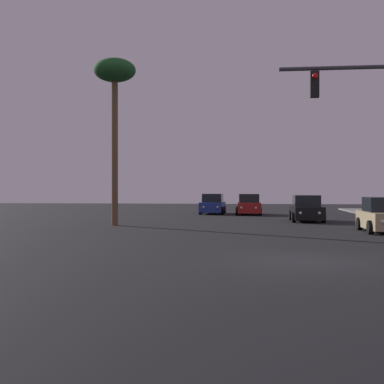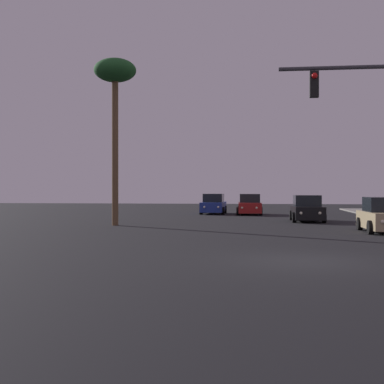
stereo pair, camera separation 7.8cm
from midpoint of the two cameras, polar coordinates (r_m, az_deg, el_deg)
ground_plane at (r=15.79m, az=11.85°, el=-7.20°), size 120.00×120.00×0.00m
car_black at (r=34.94m, az=12.24°, el=-1.84°), size 2.04×4.33×1.68m
car_blue at (r=44.79m, az=2.36°, el=-1.37°), size 2.04×4.34×1.68m
car_tan at (r=27.17m, az=19.89°, el=-2.46°), size 2.04×4.33×1.68m
car_red at (r=43.58m, az=6.22°, el=-1.41°), size 2.04×4.34×1.68m
palm_tree_near at (r=31.28m, az=-8.14°, el=11.70°), size 2.40×2.40×9.48m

